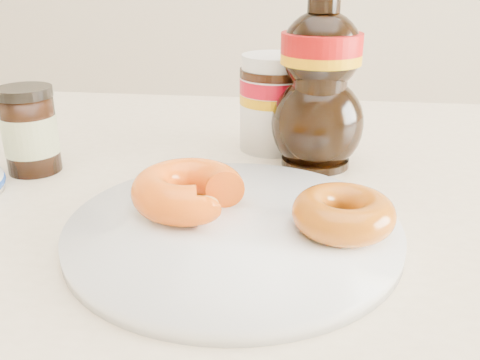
# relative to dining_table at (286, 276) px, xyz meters

# --- Properties ---
(dining_table) EXTENTS (1.40, 0.90, 0.75)m
(dining_table) POSITION_rel_dining_table_xyz_m (0.00, 0.00, 0.00)
(dining_table) COLOR beige
(dining_table) RESTS_ON ground
(plate) EXTENTS (0.30, 0.30, 0.01)m
(plate) POSITION_rel_dining_table_xyz_m (-0.05, -0.07, 0.09)
(plate) COLOR white
(plate) RESTS_ON dining_table
(donut_bitten) EXTENTS (0.13, 0.13, 0.04)m
(donut_bitten) POSITION_rel_dining_table_xyz_m (-0.09, -0.05, 0.12)
(donut_bitten) COLOR orange
(donut_bitten) RESTS_ON plate
(donut_whole) EXTENTS (0.11, 0.11, 0.03)m
(donut_whole) POSITION_rel_dining_table_xyz_m (0.05, -0.07, 0.11)
(donut_whole) COLOR #A85D0A
(donut_whole) RESTS_ON plate
(nutella_jar) EXTENTS (0.09, 0.09, 0.12)m
(nutella_jar) POSITION_rel_dining_table_xyz_m (-0.03, 0.18, 0.15)
(nutella_jar) COLOR white
(nutella_jar) RESTS_ON dining_table
(syrup_bottle) EXTENTS (0.11, 0.10, 0.21)m
(syrup_bottle) POSITION_rel_dining_table_xyz_m (0.03, 0.12, 0.19)
(syrup_bottle) COLOR black
(syrup_bottle) RESTS_ON dining_table
(dark_jar) EXTENTS (0.06, 0.06, 0.10)m
(dark_jar) POSITION_rel_dining_table_xyz_m (-0.30, 0.06, 0.13)
(dark_jar) COLOR black
(dark_jar) RESTS_ON dining_table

